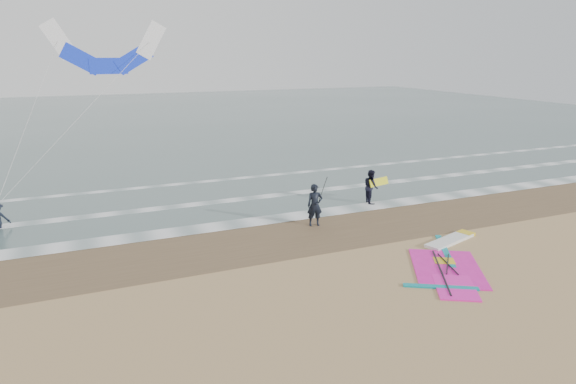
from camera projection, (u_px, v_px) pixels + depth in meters
name	position (u px, v px, depth m)	size (l,w,h in m)	color
ground	(399.00, 287.00, 16.99)	(120.00, 120.00, 0.00)	tan
sea_water	(158.00, 119.00, 59.57)	(120.00, 80.00, 0.02)	#47605E
wet_sand_band	(318.00, 231.00, 22.31)	(120.00, 5.00, 0.01)	brown
foam_waterline	(280.00, 203.00, 26.24)	(120.00, 9.15, 0.02)	white
windsurf_rig	(449.00, 260.00, 19.08)	(5.73, 5.42, 0.14)	white
person_standing	(315.00, 205.00, 22.74)	(0.69, 0.46, 1.90)	black
person_walking	(371.00, 187.00, 26.18)	(0.85, 0.66, 1.75)	black
held_pole	(321.00, 195.00, 22.74)	(0.17, 0.86, 1.82)	black
carried_kiteboard	(379.00, 182.00, 26.18)	(1.30, 0.51, 0.39)	yellow
surf_kite	(107.00, 53.00, 25.90)	(8.48, 3.87, 8.08)	white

